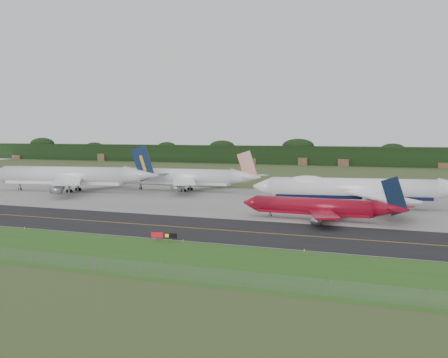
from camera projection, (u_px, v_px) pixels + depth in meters
ground at (201, 226)px, 140.11m from camera, size 600.00×600.00×0.00m
grass_verge at (111, 253)px, 108.33m from camera, size 400.00×30.00×0.01m
taxiway at (193, 228)px, 136.48m from camera, size 400.00×32.00×0.02m
apron at (277, 203)px, 186.42m from camera, size 400.00×78.00×0.01m
taxiway_centreline at (193, 228)px, 136.48m from camera, size 400.00×0.40×0.00m
taxiway_edge_line at (157, 239)px, 122.40m from camera, size 400.00×0.25×0.00m
perimeter_fence at (63, 260)px, 96.45m from camera, size 320.00×0.10×320.00m
horizon_treeline at (397, 158)px, 388.29m from camera, size 700.00×25.00×12.00m
jet_ba_747 at (361, 189)px, 171.79m from camera, size 61.97×50.62×15.65m
jet_red_737 at (323, 207)px, 148.70m from camera, size 40.96×33.44×11.07m
jet_navy_gold at (73, 176)px, 220.65m from camera, size 64.03×54.97×16.60m
jet_star_tail at (186, 177)px, 222.91m from camera, size 56.12×46.82×14.80m
taxiway_sign at (164, 235)px, 118.91m from camera, size 5.31×0.73×1.77m
edge_marker_left at (25, 228)px, 134.87m from camera, size 0.16×0.16×0.50m
edge_marker_center at (183, 241)px, 118.86m from camera, size 0.16×0.16×0.50m
edge_marker_right at (304, 251)px, 108.93m from camera, size 0.16×0.16×0.50m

